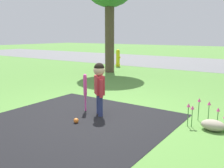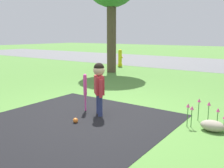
{
  "view_description": "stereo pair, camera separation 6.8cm",
  "coord_description": "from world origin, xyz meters",
  "px_view_note": "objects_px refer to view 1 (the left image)",
  "views": [
    {
      "loc": [
        2.63,
        -3.43,
        1.45
      ],
      "look_at": [
        -0.03,
        0.45,
        0.51
      ],
      "focal_mm": 40.0,
      "sensor_mm": 36.0,
      "label": 1
    },
    {
      "loc": [
        2.68,
        -3.39,
        1.45
      ],
      "look_at": [
        -0.03,
        0.45,
        0.51
      ],
      "focal_mm": 40.0,
      "sensor_mm": 36.0,
      "label": 2
    }
  ],
  "objects_px": {
    "fire_hydrant": "(118,58)",
    "baseball_bat": "(85,87)",
    "child": "(99,82)",
    "sports_ball": "(76,121)"
  },
  "relations": [
    {
      "from": "fire_hydrant",
      "to": "baseball_bat",
      "type": "bearing_deg",
      "value": -62.12
    },
    {
      "from": "child",
      "to": "fire_hydrant",
      "type": "height_order",
      "value": "child"
    },
    {
      "from": "baseball_bat",
      "to": "fire_hydrant",
      "type": "bearing_deg",
      "value": 117.88
    },
    {
      "from": "child",
      "to": "fire_hydrant",
      "type": "xyz_separation_m",
      "value": [
        -3.57,
        6.09,
        -0.24
      ]
    },
    {
      "from": "fire_hydrant",
      "to": "sports_ball",
      "type": "bearing_deg",
      "value": -62.21
    },
    {
      "from": "child",
      "to": "fire_hydrant",
      "type": "relative_size",
      "value": 1.22
    },
    {
      "from": "child",
      "to": "baseball_bat",
      "type": "relative_size",
      "value": 1.33
    },
    {
      "from": "sports_ball",
      "to": "fire_hydrant",
      "type": "xyz_separation_m",
      "value": [
        -3.51,
        6.66,
        0.34
      ]
    },
    {
      "from": "baseball_bat",
      "to": "fire_hydrant",
      "type": "distance_m",
      "value": 6.85
    },
    {
      "from": "sports_ball",
      "to": "child",
      "type": "bearing_deg",
      "value": 83.7
    }
  ]
}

